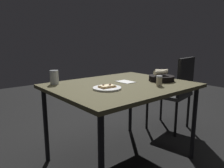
{
  "coord_description": "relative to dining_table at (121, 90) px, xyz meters",
  "views": [
    {
      "loc": [
        1.35,
        -1.23,
        1.09
      ],
      "look_at": [
        -0.05,
        -0.06,
        0.72
      ],
      "focal_mm": 34.01,
      "sensor_mm": 36.0,
      "label": 1
    }
  ],
  "objects": [
    {
      "name": "dining_table",
      "position": [
        0.0,
        0.0,
        0.0
      ],
      "size": [
        0.95,
        1.19,
        0.72
      ],
      "color": "#4D482E",
      "rests_on": "ground"
    },
    {
      "name": "beer_glass",
      "position": [
        -0.38,
        -0.45,
        0.11
      ],
      "size": [
        0.07,
        0.07,
        0.12
      ],
      "color": "silver",
      "rests_on": "dining_table"
    },
    {
      "name": "pizza_plate",
      "position": [
        0.07,
        -0.22,
        0.07
      ],
      "size": [
        0.22,
        0.22,
        0.04
      ],
      "color": "white",
      "rests_on": "dining_table"
    },
    {
      "name": "pepper_shaker",
      "position": [
        0.26,
        0.2,
        0.09
      ],
      "size": [
        0.05,
        0.05,
        0.09
      ],
      "color": "#BFB299",
      "rests_on": "dining_table"
    },
    {
      "name": "chair_near",
      "position": [
        -0.09,
        0.98,
        -0.14
      ],
      "size": [
        0.51,
        0.51,
        0.91
      ],
      "color": "#2D2D2D",
      "rests_on": "ground"
    },
    {
      "name": "bread_basket",
      "position": [
        0.13,
        0.39,
        0.09
      ],
      "size": [
        0.24,
        0.24,
        0.11
      ],
      "color": "black",
      "rests_on": "dining_table"
    },
    {
      "name": "ground",
      "position": [
        0.0,
        0.0,
        -0.67
      ],
      "size": [
        8.0,
        8.0,
        0.0
      ],
      "primitive_type": "plane",
      "color": "black"
    },
    {
      "name": "napkin",
      "position": [
        -0.05,
        0.1,
        0.06
      ],
      "size": [
        0.16,
        0.12,
        0.0
      ],
      "color": "white",
      "rests_on": "dining_table"
    }
  ]
}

